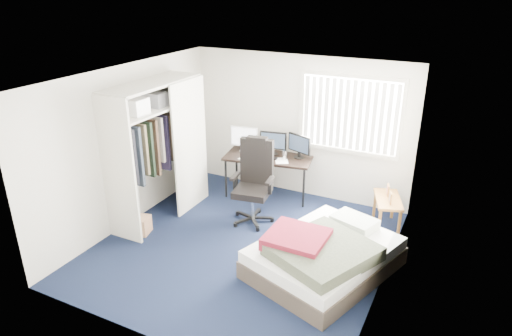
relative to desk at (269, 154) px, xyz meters
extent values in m
plane|color=black|center=(0.41, -1.75, -0.78)|extent=(4.20, 4.20, 0.00)
plane|color=silver|center=(0.41, 0.35, 0.47)|extent=(4.00, 0.00, 4.00)
plane|color=silver|center=(0.41, -3.85, 0.47)|extent=(4.00, 0.00, 4.00)
plane|color=silver|center=(-1.59, -1.75, 0.47)|extent=(0.00, 4.20, 4.20)
plane|color=silver|center=(2.41, -1.75, 0.47)|extent=(0.00, 4.20, 4.20)
plane|color=white|center=(0.41, -1.75, 1.72)|extent=(4.20, 4.20, 0.00)
cube|color=white|center=(1.31, 0.33, 0.82)|extent=(1.60, 0.02, 1.20)
cube|color=beige|center=(1.31, 0.30, 1.45)|extent=(1.72, 0.06, 0.06)
cube|color=beige|center=(1.31, 0.30, 0.19)|extent=(1.72, 0.06, 0.06)
cube|color=white|center=(1.31, 0.27, 0.82)|extent=(1.60, 0.04, 1.16)
cube|color=beige|center=(-1.29, -2.35, 0.32)|extent=(0.60, 0.04, 2.20)
cube|color=beige|center=(-1.29, -0.55, 0.32)|extent=(0.60, 0.04, 2.20)
cube|color=beige|center=(-1.29, -1.45, 1.42)|extent=(0.60, 1.80, 0.04)
cube|color=beige|center=(-1.29, -1.45, 1.04)|extent=(0.56, 1.74, 0.03)
cylinder|color=silver|center=(-1.29, -1.45, 0.92)|extent=(0.03, 1.72, 0.03)
cube|color=#26262B|center=(-1.29, -1.55, 0.47)|extent=(0.38, 1.10, 0.90)
cube|color=beige|center=(-0.97, -1.00, 0.32)|extent=(0.03, 0.90, 2.20)
cube|color=white|center=(-1.29, -1.90, 1.17)|extent=(0.38, 0.30, 0.24)
cube|color=gray|center=(-1.29, -1.40, 1.16)|extent=(0.34, 0.28, 0.22)
cube|color=black|center=(0.00, -0.02, -0.05)|extent=(1.63, 0.97, 0.04)
cylinder|color=black|center=(-0.64, -0.44, -0.42)|extent=(0.04, 0.04, 0.71)
cylinder|color=black|center=(-0.74, 0.14, -0.42)|extent=(0.04, 0.04, 0.71)
cylinder|color=black|center=(0.74, -0.19, -0.42)|extent=(0.04, 0.04, 0.71)
cylinder|color=black|center=(0.64, 0.39, -0.42)|extent=(0.04, 0.04, 0.71)
cube|color=white|center=(-0.50, 0.01, 0.25)|extent=(0.50, 0.12, 0.36)
cube|color=white|center=(-0.50, 0.01, 0.25)|extent=(0.44, 0.08, 0.31)
cube|color=black|center=(0.03, 0.10, 0.23)|extent=(0.48, 0.11, 0.32)
cube|color=#1E2838|center=(0.03, 0.10, 0.23)|extent=(0.42, 0.08, 0.27)
cube|color=black|center=(0.51, 0.15, 0.23)|extent=(0.48, 0.11, 0.32)
cube|color=#1E2838|center=(0.51, 0.15, 0.23)|extent=(0.42, 0.08, 0.27)
cube|color=white|center=(-0.13, -0.15, -0.02)|extent=(0.42, 0.21, 0.02)
cube|color=black|center=(0.17, -0.10, -0.02)|extent=(0.08, 0.11, 0.02)
cylinder|color=silver|center=(0.31, -0.02, 0.05)|extent=(0.08, 0.08, 0.16)
cube|color=white|center=(0.00, -0.02, -0.03)|extent=(0.34, 0.33, 0.00)
cube|color=black|center=(0.19, -1.03, -0.72)|extent=(0.73, 0.73, 0.13)
cylinder|color=silver|center=(0.19, -1.03, -0.49)|extent=(0.06, 0.06, 0.43)
cube|color=black|center=(0.19, -1.03, -0.25)|extent=(0.61, 0.61, 0.11)
cube|color=black|center=(0.15, -0.79, 0.18)|extent=(0.54, 0.19, 0.75)
cube|color=black|center=(0.15, -0.79, 0.50)|extent=(0.34, 0.18, 0.17)
cube|color=black|center=(-0.10, -1.08, -0.02)|extent=(0.12, 0.31, 0.04)
cube|color=black|center=(0.47, -0.99, -0.02)|extent=(0.12, 0.31, 0.04)
cube|color=white|center=(-0.24, 0.10, -0.54)|extent=(0.34, 0.29, 0.03)
cylinder|color=white|center=(-0.36, 0.03, -0.67)|extent=(0.04, 0.04, 0.23)
cylinder|color=white|center=(-0.34, 0.19, -0.67)|extent=(0.04, 0.04, 0.23)
cylinder|color=white|center=(-0.14, 0.00, -0.67)|extent=(0.04, 0.04, 0.23)
cylinder|color=white|center=(-0.11, 0.16, -0.67)|extent=(0.04, 0.04, 0.23)
cube|color=brown|center=(2.16, -0.26, -0.29)|extent=(0.59, 0.82, 0.04)
cube|color=brown|center=(2.13, -0.62, -0.55)|extent=(0.05, 0.05, 0.47)
cube|color=brown|center=(1.92, 0.00, -0.55)|extent=(0.05, 0.05, 0.47)
cube|color=brown|center=(2.41, -0.53, -0.55)|extent=(0.05, 0.05, 0.47)
cube|color=brown|center=(2.19, 0.09, -0.55)|extent=(0.05, 0.05, 0.47)
cube|color=brown|center=(2.22, -0.42, -0.18)|extent=(0.06, 0.14, 0.18)
cube|color=brown|center=(2.13, -0.16, -0.18)|extent=(0.06, 0.14, 0.18)
cube|color=#393029|center=(1.66, -1.81, -0.66)|extent=(1.95, 2.25, 0.25)
cube|color=white|center=(1.66, -1.81, -0.46)|extent=(1.90, 2.20, 0.17)
cube|color=silver|center=(1.88, -1.18, -0.30)|extent=(0.70, 0.57, 0.14)
cube|color=#31382A|center=(1.73, -2.10, -0.31)|extent=(1.46, 1.51, 0.18)
cube|color=maroon|center=(1.36, -2.08, -0.23)|extent=(0.76, 0.71, 0.16)
cube|color=tan|center=(-1.24, -2.14, -0.65)|extent=(0.42, 0.35, 0.27)
camera|label=1|loc=(3.15, -6.85, 2.88)|focal=32.00mm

